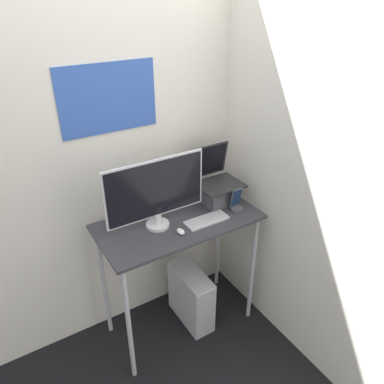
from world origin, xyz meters
name	(u,v)px	position (x,y,z in m)	size (l,w,h in m)	color
ground_plane	(199,346)	(0.00, 0.00, 0.00)	(12.00, 12.00, 0.00)	black
wall_back	(152,150)	(0.00, 0.61, 1.30)	(6.00, 0.06, 2.60)	silver
wall_side_right	(284,162)	(0.61, 0.00, 1.30)	(0.05, 6.00, 2.60)	silver
desk	(179,235)	(0.00, 0.26, 0.82)	(1.05, 0.52, 0.93)	#333338
laptop	(218,188)	(0.35, 0.32, 1.04)	(0.30, 0.29, 0.39)	#4C4C51
monitor	(156,193)	(-0.14, 0.28, 1.17)	(0.65, 0.15, 0.45)	silver
keyboard	(207,220)	(0.15, 0.16, 0.94)	(0.29, 0.11, 0.02)	silver
mouse	(181,231)	(-0.06, 0.13, 0.95)	(0.04, 0.07, 0.03)	white
cell_phone	(236,204)	(0.39, 0.17, 0.98)	(0.08, 0.08, 0.16)	#4C4C51
computer_tower	(191,296)	(0.09, 0.26, 0.22)	(0.17, 0.41, 0.44)	silver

